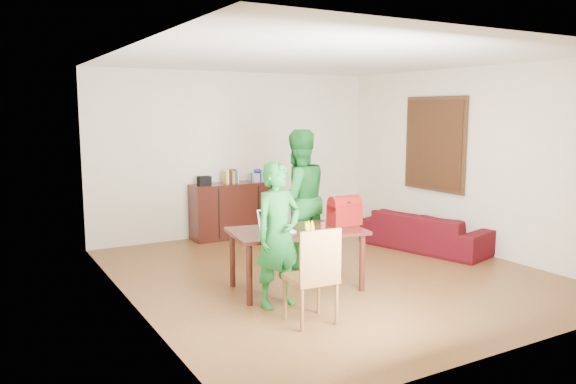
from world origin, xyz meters
TOP-DOWN VIEW (x-y plane):
  - room at (0.01, 0.13)m, footprint 5.20×5.70m
  - table at (-0.69, -0.35)m, footprint 1.63×1.08m
  - chair at (-1.11, -1.34)m, footprint 0.47×0.45m
  - person_near at (-1.15, -0.74)m, footprint 0.61×0.45m
  - person_far at (-0.19, 0.47)m, footprint 0.92×0.73m
  - laptop at (-0.94, -0.36)m, footprint 0.36×0.26m
  - bananas at (-0.71, -0.66)m, footprint 0.18×0.15m
  - bottle at (-0.59, -0.75)m, footprint 0.07×0.07m
  - red_bag at (-0.06, -0.41)m, footprint 0.39×0.23m
  - sofa at (1.95, 0.31)m, footprint 1.22×2.04m

SIDE VIEW (x-z plane):
  - sofa at x=1.95m, z-range 0.00..0.56m
  - chair at x=-1.11m, z-range -0.20..0.77m
  - table at x=-0.69m, z-range 0.27..0.98m
  - bananas at x=-0.71m, z-range 0.71..0.77m
  - laptop at x=-0.94m, z-range 0.63..0.88m
  - person_near at x=-1.15m, z-range 0.00..1.55m
  - bottle at x=-0.59m, z-range 0.71..0.88m
  - red_bag at x=-0.06m, z-range 0.71..0.99m
  - person_far at x=-0.19m, z-range 0.00..1.83m
  - room at x=0.01m, z-range -0.14..2.76m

